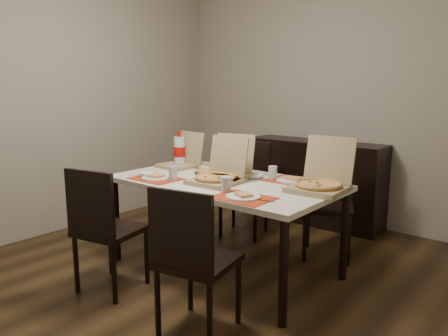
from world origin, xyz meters
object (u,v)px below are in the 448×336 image
Objects in this scene: chair_near_left at (103,225)px; pizza_box_center at (218,176)px; sideboard at (314,182)px; soda_bottle at (180,151)px; chair_far_right at (329,198)px; chair_near_right at (192,256)px; chair_far_left at (246,184)px; dining_table at (224,188)px; dip_bowl at (255,176)px.

pizza_box_center reaches higher than chair_near_left.
soda_bottle reaches higher than sideboard.
soda_bottle is at bearing 107.10° from chair_near_left.
chair_far_right is 2.31× the size of pizza_box_center.
chair_far_left is at bearing 117.12° from chair_near_right.
chair_near_right is at bearing -61.36° from dining_table.
soda_bottle is at bearing 161.70° from dining_table.
chair_far_left is 0.90m from chair_far_right.
pizza_box_center is (-0.48, -0.96, 0.29)m from chair_far_right.
chair_far_left is 1.00× the size of chair_far_right.
chair_near_left is 2.31× the size of pizza_box_center.
chair_far_left is (-0.88, 1.71, 0.00)m from chair_near_right.
chair_near_left is at bearing -90.18° from chair_far_left.
chair_near_left is 1.24m from dip_bowl.
chair_far_right reaches higher than dip_bowl.
chair_near_right is (0.48, -0.87, -0.17)m from dining_table.
dip_bowl is (0.15, 0.22, 0.08)m from dining_table.
sideboard is 4.66× the size of soda_bottle.
soda_bottle is at bearing -154.09° from chair_far_right.
chair_near_right is (0.88, -0.01, 0.00)m from chair_near_left.
chair_far_left is (-0.40, 0.84, -0.17)m from dining_table.
sideboard is at bearing 63.03° from soda_bottle.
chair_near_right reaches higher than dining_table.
dining_table is 0.82m from soda_bottle.
chair_far_left and chair_far_right have the same top height.
dining_table is 0.16m from pizza_box_center.
pizza_box_center is at bearing 120.68° from chair_near_right.
chair_far_left is at bearing -114.21° from sideboard.
dip_bowl is (-0.35, -0.64, 0.26)m from chair_far_right.
dining_table is 0.95m from chair_far_left.
chair_near_right is 1.70m from soda_bottle.
sideboard is 2.55m from chair_near_right.
soda_bottle is (-0.75, 0.25, 0.20)m from dining_table.
chair_near_left is 1.71m from chair_far_left.
chair_far_left is (0.01, 1.71, 0.00)m from chair_near_left.
dip_bowl is at bearing -48.77° from chair_far_left.
chair_near_left is (-0.36, -2.49, 0.06)m from sideboard.
dining_table is at bearing -124.41° from dip_bowl.
sideboard is 1.61× the size of chair_far_left.
sideboard reaches higher than dining_table.
chair_far_right is at bearing 25.91° from soda_bottle.
pizza_box_center is (-0.46, 0.77, 0.29)m from chair_near_right.
chair_far_right reaches higher than sideboard.
chair_near_right and chair_far_left have the same top height.
soda_bottle reaches higher than chair_near_left.
dining_table is at bearing -64.51° from chair_far_left.
soda_bottle is (-0.90, 0.03, 0.12)m from dip_bowl.
chair_near_right is at bearing -73.18° from dip_bowl.
chair_near_left reaches higher than dining_table.
chair_far_right reaches higher than dining_table.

